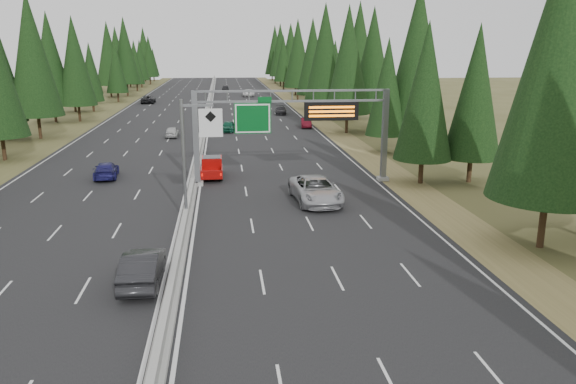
{
  "coord_description": "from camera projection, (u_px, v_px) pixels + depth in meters",
  "views": [
    {
      "loc": [
        2.54,
        -11.02,
        11.2
      ],
      "look_at": [
        6.17,
        20.0,
        3.16
      ],
      "focal_mm": 35.0,
      "sensor_mm": 36.0,
      "label": 1
    }
  ],
  "objects": [
    {
      "name": "tree_row_right",
      "position": [
        357.0,
        58.0,
        79.55
      ],
      "size": [
        12.21,
        241.53,
        18.68
      ],
      "color": "black",
      "rests_on": "ground"
    },
    {
      "name": "sign_gantry",
      "position": [
        300.0,
        122.0,
        46.35
      ],
      "size": [
        16.75,
        0.98,
        7.8
      ],
      "color": "slate",
      "rests_on": "road"
    },
    {
      "name": "car_ahead_dkred",
      "position": [
        306.0,
        123.0,
        80.52
      ],
      "size": [
        1.84,
        4.23,
        1.35
      ],
      "primitive_type": "imported",
      "rotation": [
        0.0,
        0.0,
        -0.1
      ],
      "color": "#4F0B16",
      "rests_on": "road"
    },
    {
      "name": "red_pickup",
      "position": [
        212.0,
        166.0,
        49.92
      ],
      "size": [
        1.84,
        5.15,
        1.68
      ],
      "color": "black",
      "rests_on": "road"
    },
    {
      "name": "car_ahead_white",
      "position": [
        249.0,
        93.0,
        132.3
      ],
      "size": [
        2.97,
        6.01,
        1.64
      ],
      "primitive_type": "imported",
      "rotation": [
        0.0,
        0.0,
        -0.04
      ],
      "color": "white",
      "rests_on": "road"
    },
    {
      "name": "tree_row_left",
      "position": [
        30.0,
        63.0,
        72.53
      ],
      "size": [
        11.37,
        243.23,
        18.77
      ],
      "color": "black",
      "rests_on": "ground"
    },
    {
      "name": "car_onc_near",
      "position": [
        143.0,
        267.0,
        27.14
      ],
      "size": [
        1.8,
        5.02,
        1.65
      ],
      "primitive_type": "imported",
      "rotation": [
        0.0,
        0.0,
        3.13
      ],
      "color": "black",
      "rests_on": "road"
    },
    {
      "name": "shoulder_right",
      "position": [
        316.0,
        118.0,
        92.06
      ],
      "size": [
        3.6,
        260.0,
        0.06
      ],
      "primitive_type": "cube",
      "color": "olive",
      "rests_on": "ground"
    },
    {
      "name": "hov_sign_pole",
      "position": [
        193.0,
        152.0,
        36.01
      ],
      "size": [
        2.8,
        0.5,
        8.0
      ],
      "color": "slate",
      "rests_on": "road"
    },
    {
      "name": "car_ahead_dkgrey",
      "position": [
        281.0,
        110.0,
        96.65
      ],
      "size": [
        2.33,
        4.77,
        1.34
      ],
      "primitive_type": "imported",
      "rotation": [
        0.0,
        0.0,
        -0.1
      ],
      "color": "#232325",
      "rests_on": "road"
    },
    {
      "name": "silver_minivan",
      "position": [
        316.0,
        190.0,
        41.48
      ],
      "size": [
        3.55,
        6.9,
        1.86
      ],
      "primitive_type": "imported",
      "rotation": [
        0.0,
        0.0,
        0.07
      ],
      "color": "#A5A5A9",
      "rests_on": "road"
    },
    {
      "name": "shoulder_left",
      "position": [
        92.0,
        121.0,
        88.04
      ],
      "size": [
        3.6,
        260.0,
        0.06
      ],
      "primitive_type": "cube",
      "color": "#474521",
      "rests_on": "ground"
    },
    {
      "name": "car_onc_far",
      "position": [
        148.0,
        99.0,
        116.03
      ],
      "size": [
        2.7,
        5.71,
        1.58
      ],
      "primitive_type": "imported",
      "rotation": [
        0.0,
        0.0,
        3.16
      ],
      "color": "black",
      "rests_on": "road"
    },
    {
      "name": "median_barrier",
      "position": [
        206.0,
        117.0,
        89.95
      ],
      "size": [
        0.7,
        260.0,
        0.85
      ],
      "color": "gray",
      "rests_on": "road"
    },
    {
      "name": "car_ahead_far",
      "position": [
        225.0,
        88.0,
        148.77
      ],
      "size": [
        1.84,
        4.4,
        1.49
      ],
      "primitive_type": "imported",
      "rotation": [
        0.0,
        0.0,
        -0.02
      ],
      "color": "black",
      "rests_on": "road"
    },
    {
      "name": "car_onc_blue",
      "position": [
        106.0,
        170.0,
        49.33
      ],
      "size": [
        2.38,
        4.92,
        1.38
      ],
      "primitive_type": "imported",
      "rotation": [
        0.0,
        0.0,
        3.24
      ],
      "color": "navy",
      "rests_on": "road"
    },
    {
      "name": "road",
      "position": [
        206.0,
        119.0,
        90.05
      ],
      "size": [
        32.0,
        260.0,
        0.08
      ],
      "primitive_type": "cube",
      "color": "black",
      "rests_on": "ground"
    },
    {
      "name": "car_ahead_green",
      "position": [
        228.0,
        126.0,
        76.63
      ],
      "size": [
        2.02,
        4.3,
        1.42
      ],
      "primitive_type": "imported",
      "rotation": [
        0.0,
        0.0,
        -0.08
      ],
      "color": "#125037",
      "rests_on": "road"
    },
    {
      "name": "car_onc_white",
      "position": [
        172.0,
        132.0,
        71.92
      ],
      "size": [
        1.59,
        3.93,
        1.34
      ],
      "primitive_type": "imported",
      "rotation": [
        0.0,
        0.0,
        3.14
      ],
      "color": "#BABABA",
      "rests_on": "road"
    }
  ]
}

